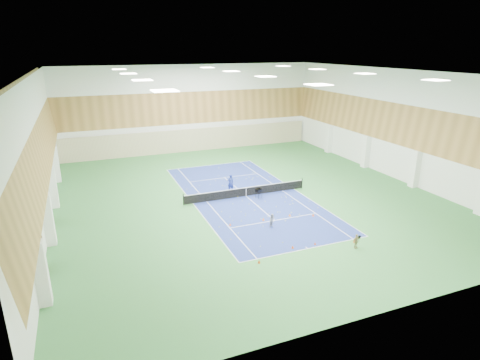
% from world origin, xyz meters
% --- Properties ---
extents(ground, '(40.00, 40.00, 0.00)m').
position_xyz_m(ground, '(0.00, 0.00, 0.00)').
color(ground, '#307136').
rests_on(ground, ground).
extents(room_shell, '(36.00, 40.00, 12.00)m').
position_xyz_m(room_shell, '(0.00, 0.00, 6.00)').
color(room_shell, white).
rests_on(room_shell, ground).
extents(wood_cladding, '(36.00, 40.00, 8.00)m').
position_xyz_m(wood_cladding, '(0.00, 0.00, 8.00)').
color(wood_cladding, '#A5773D').
rests_on(wood_cladding, room_shell).
extents(ceiling_light_grid, '(21.40, 25.40, 0.06)m').
position_xyz_m(ceiling_light_grid, '(0.00, 0.00, 11.92)').
color(ceiling_light_grid, white).
rests_on(ceiling_light_grid, room_shell).
extents(court_surface, '(10.97, 23.77, 0.01)m').
position_xyz_m(court_surface, '(0.00, 0.00, 0.01)').
color(court_surface, navy).
rests_on(court_surface, ground).
extents(tennis_balls_scatter, '(10.57, 22.77, 0.07)m').
position_xyz_m(tennis_balls_scatter, '(0.00, 0.00, 0.05)').
color(tennis_balls_scatter, yellow).
rests_on(tennis_balls_scatter, ground).
extents(tennis_net, '(12.80, 0.10, 1.10)m').
position_xyz_m(tennis_net, '(0.00, 0.00, 0.55)').
color(tennis_net, black).
rests_on(tennis_net, ground).
extents(back_curtain, '(35.40, 0.16, 3.20)m').
position_xyz_m(back_curtain, '(0.00, 19.75, 1.60)').
color(back_curtain, '#C6B793').
rests_on(back_curtain, ground).
extents(door_left_a, '(0.08, 1.80, 2.20)m').
position_xyz_m(door_left_a, '(-17.92, -8.00, 1.10)').
color(door_left_a, '#593319').
rests_on(door_left_a, ground).
extents(door_left_b, '(0.08, 1.80, 2.20)m').
position_xyz_m(door_left_b, '(-17.92, 0.00, 1.10)').
color(door_left_b, '#593319').
rests_on(door_left_b, ground).
extents(coach, '(0.70, 0.47, 1.86)m').
position_xyz_m(coach, '(-0.95, 1.90, 0.93)').
color(coach, navy).
rests_on(coach, ground).
extents(child_court, '(0.71, 0.66, 1.17)m').
position_xyz_m(child_court, '(-0.76, -7.48, 0.58)').
color(child_court, gray).
rests_on(child_court, ground).
extents(child_apron, '(0.70, 0.37, 1.14)m').
position_xyz_m(child_apron, '(3.37, -13.10, 0.57)').
color(child_apron, tan).
rests_on(child_apron, ground).
extents(ball_cart, '(0.66, 0.66, 0.94)m').
position_xyz_m(ball_cart, '(1.00, -0.85, 0.47)').
color(ball_cart, black).
rests_on(ball_cart, ground).
extents(cone_svc_a, '(0.19, 0.19, 0.21)m').
position_xyz_m(cone_svc_a, '(-3.92, -5.93, 0.10)').
color(cone_svc_a, '#FF560D').
rests_on(cone_svc_a, ground).
extents(cone_svc_b, '(0.22, 0.22, 0.24)m').
position_xyz_m(cone_svc_b, '(-0.90, -6.03, 0.12)').
color(cone_svc_b, '#FD630D').
rests_on(cone_svc_b, ground).
extents(cone_svc_c, '(0.21, 0.21, 0.24)m').
position_xyz_m(cone_svc_c, '(1.67, -6.06, 0.12)').
color(cone_svc_c, orange).
rests_on(cone_svc_c, ground).
extents(cone_svc_d, '(0.22, 0.22, 0.24)m').
position_xyz_m(cone_svc_d, '(3.59, -6.82, 0.12)').
color(cone_svc_d, '#FF4B0D').
rests_on(cone_svc_d, ground).
extents(cone_base_a, '(0.21, 0.21, 0.23)m').
position_xyz_m(cone_base_a, '(-4.21, -12.42, 0.11)').
color(cone_base_a, '#D8400B').
rests_on(cone_base_a, ground).
extents(cone_base_b, '(0.21, 0.21, 0.24)m').
position_xyz_m(cone_base_b, '(-0.99, -11.39, 0.12)').
color(cone_base_b, '#EB520C').
rests_on(cone_base_b, ground).
extents(cone_base_c, '(0.18, 0.18, 0.20)m').
position_xyz_m(cone_base_c, '(0.87, -11.51, 0.10)').
color(cone_base_c, '#E0410B').
rests_on(cone_base_c, ground).
extents(cone_base_d, '(0.21, 0.21, 0.23)m').
position_xyz_m(cone_base_d, '(3.86, -12.34, 0.12)').
color(cone_base_d, '#F64D0C').
rests_on(cone_base_d, ground).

